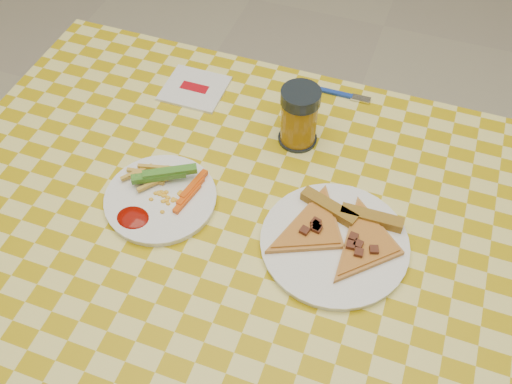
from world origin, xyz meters
TOP-DOWN VIEW (x-y plane):
  - ground at (0.00, 0.00)m, footprint 8.00×8.00m
  - table at (0.00, 0.00)m, footprint 1.28×0.88m
  - plate_left at (-0.19, -0.01)m, footprint 0.26×0.26m
  - plate_right at (0.15, -0.00)m, footprint 0.31×0.31m
  - fries_veggies at (-0.19, 0.00)m, footprint 0.18×0.17m
  - pizza_slices at (0.15, 0.02)m, footprint 0.27×0.25m
  - drink_glass at (0.01, 0.23)m, footprint 0.08×0.08m
  - napkin at (-0.25, 0.30)m, footprint 0.13×0.12m
  - fork at (0.06, 0.39)m, footprint 0.13×0.02m

SIDE VIEW (x-z plane):
  - ground at x=0.00m, z-range 0.00..0.00m
  - table at x=0.00m, z-range 0.30..1.06m
  - napkin at x=-0.25m, z-range 0.76..0.76m
  - fork at x=0.06m, z-range 0.76..0.76m
  - plate_left at x=-0.19m, z-range 0.76..0.77m
  - plate_right at x=0.15m, z-range 0.76..0.77m
  - pizza_slices at x=0.15m, z-range 0.76..0.79m
  - fries_veggies at x=-0.19m, z-range 0.76..0.80m
  - drink_glass at x=0.01m, z-range 0.75..0.88m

